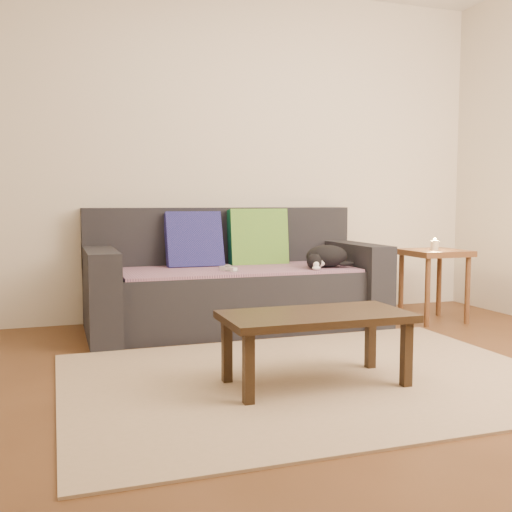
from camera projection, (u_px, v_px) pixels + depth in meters
The scene contains 13 objects.
ground at pixel (325, 388), 2.93m from camera, with size 4.50×4.50×0.00m, color brown.
back_wall at pixel (217, 153), 4.70m from camera, with size 4.50×0.04×2.60m, color beige.
sofa at pixel (233, 285), 4.39m from camera, with size 2.10×0.94×0.87m.
throw_blanket at pixel (237, 270), 4.29m from camera, with size 1.66×0.74×0.02m, color #3B2749.
cushion_navy at pixel (194, 240), 4.44m from camera, with size 0.42×0.10×0.42m, color navy.
cushion_green at pixel (258, 239), 4.60m from camera, with size 0.46×0.11×0.46m, color #0D5331.
cat at pixel (326, 257), 4.33m from camera, with size 0.38×0.28×0.16m.
wii_remote_a at pixel (228, 269), 4.10m from camera, with size 0.15×0.04×0.03m, color white.
wii_remote_b at pixel (228, 268), 4.16m from camera, with size 0.15×0.04×0.03m, color white.
side_table at pixel (434, 262), 4.58m from camera, with size 0.44×0.44×0.55m.
candle at pixel (435, 245), 4.57m from camera, with size 0.06×0.06×0.09m.
rug at pixel (312, 379), 3.07m from camera, with size 2.50×1.80×0.01m, color tan.
coffee_table at pixel (316, 322), 2.94m from camera, with size 0.92×0.46×0.37m.
Camera 1 is at (-1.24, -2.60, 0.91)m, focal length 42.00 mm.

